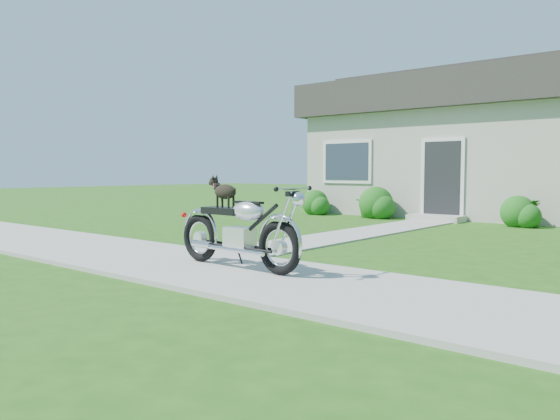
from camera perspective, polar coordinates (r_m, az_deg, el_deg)
The scene contains 8 objects.
ground at distance 6.78m, azimuth -2.15°, elevation -6.99°, with size 80.00×80.00×0.00m, color #235114.
sidewalk at distance 6.77m, azimuth -2.15°, elevation -6.82°, with size 24.00×2.20×0.04m, color #9E9B93.
walkway at distance 11.66m, azimuth 8.80°, elevation -2.33°, with size 1.20×8.00×0.03m, color #9E9B93.
house at distance 17.55m, azimuth 25.11°, elevation 6.45°, with size 12.60×7.03×4.50m.
shrub_row at distance 14.02m, azimuth 23.74°, elevation 0.00°, with size 11.14×1.00×1.00m.
potted_plant_left at distance 15.71m, azimuth 9.10°, elevation 0.63°, with size 0.69×0.60×0.77m, color #184F14.
potted_plant_right at distance 14.00m, azimuth 24.91°, elevation -0.34°, with size 0.36×0.36×0.65m, color #2A5F1A.
motorcycle_with_dog at distance 7.09m, azimuth -4.33°, elevation -1.96°, with size 2.22×0.60×1.18m.
Camera 1 is at (4.43, -4.96, 1.29)m, focal length 35.00 mm.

